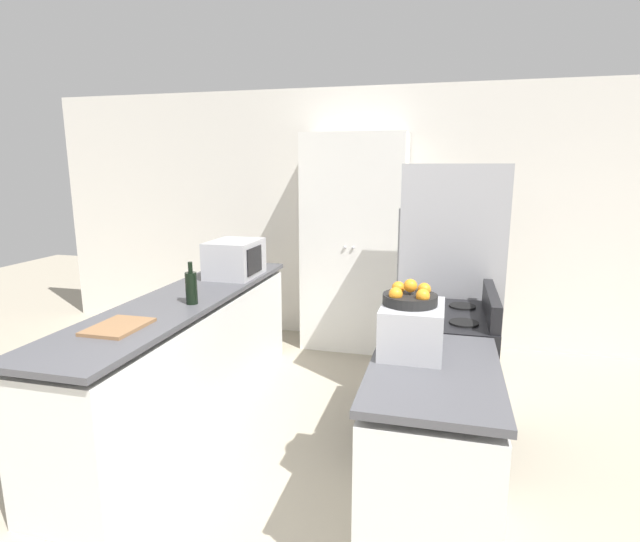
# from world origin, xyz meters

# --- Properties ---
(wall_back) EXTENTS (7.00, 0.06, 2.60)m
(wall_back) POSITION_xyz_m (0.00, 3.54, 1.30)
(wall_back) COLOR silver
(wall_back) RESTS_ON ground_plane
(counter_left) EXTENTS (0.60, 2.70, 0.91)m
(counter_left) POSITION_xyz_m (-0.89, 1.45, 0.44)
(counter_left) COLOR silver
(counter_left) RESTS_ON ground_plane
(counter_right) EXTENTS (0.60, 0.99, 0.91)m
(counter_right) POSITION_xyz_m (0.89, 0.60, 0.44)
(counter_right) COLOR silver
(counter_right) RESTS_ON ground_plane
(pantry_cabinet) EXTENTS (1.00, 0.53, 2.13)m
(pantry_cabinet) POSITION_xyz_m (0.02, 3.24, 1.07)
(pantry_cabinet) COLOR white
(pantry_cabinet) RESTS_ON ground_plane
(stove) EXTENTS (0.66, 0.77, 1.07)m
(stove) POSITION_xyz_m (0.91, 1.50, 0.46)
(stove) COLOR black
(stove) RESTS_ON ground_plane
(refrigerator) EXTENTS (0.76, 0.76, 1.84)m
(refrigerator) POSITION_xyz_m (0.95, 2.30, 0.92)
(refrigerator) COLOR #A3A3A8
(refrigerator) RESTS_ON ground_plane
(microwave) EXTENTS (0.39, 0.49, 0.30)m
(microwave) POSITION_xyz_m (-0.80, 2.19, 1.06)
(microwave) COLOR #B2B2B7
(microwave) RESTS_ON counter_left
(wine_bottle) EXTENTS (0.08, 0.08, 0.29)m
(wine_bottle) POSITION_xyz_m (-0.73, 1.31, 1.03)
(wine_bottle) COLOR black
(wine_bottle) RESTS_ON counter_left
(toaster_oven) EXTENTS (0.31, 0.39, 0.24)m
(toaster_oven) POSITION_xyz_m (0.76, 0.78, 1.03)
(toaster_oven) COLOR #B2B2B7
(toaster_oven) RESTS_ON counter_right
(fruit_bowl) EXTENTS (0.27, 0.27, 0.13)m
(fruit_bowl) POSITION_xyz_m (0.75, 0.78, 1.19)
(fruit_bowl) COLOR black
(fruit_bowl) RESTS_ON toaster_oven
(cutting_board) EXTENTS (0.27, 0.36, 0.02)m
(cutting_board) POSITION_xyz_m (-0.89, 0.73, 0.92)
(cutting_board) COLOR #8E6642
(cutting_board) RESTS_ON counter_left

